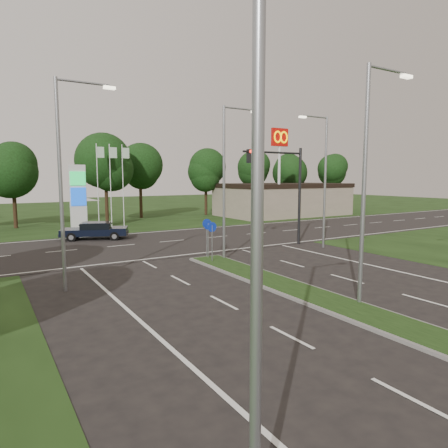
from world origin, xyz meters
TOP-DOWN VIEW (x-y plane):
  - verge_far at (0.00, 55.00)m, footprint 160.00×50.00m
  - cross_road at (0.00, 24.00)m, footprint 160.00×12.00m
  - median_kerb at (0.00, 4.00)m, footprint 2.00×26.00m
  - commercial_building at (22.00, 36.00)m, footprint 16.00×9.00m
  - streetlight_median_near at (1.00, 6.00)m, footprint 2.53×0.22m
  - streetlight_median_far at (1.00, 16.00)m, footprint 2.53×0.22m
  - streetlight_left_near at (-8.30, 0.00)m, footprint 2.53×0.22m
  - streetlight_left_far at (-8.30, 14.00)m, footprint 2.53×0.22m
  - streetlight_right_far at (8.80, 16.00)m, footprint 2.53×0.22m
  - traffic_signal at (7.19, 18.00)m, footprint 5.10×0.42m
  - median_signs at (0.00, 16.40)m, footprint 1.16×1.76m
  - gas_pylon at (-3.79, 33.05)m, footprint 5.80×1.26m
  - mcdonalds_sign at (18.00, 31.97)m, footprint 2.20×0.47m
  - treeline_far at (0.10, 39.93)m, footprint 6.00×6.00m
  - navy_sedan at (-3.83, 27.99)m, footprint 5.38×3.75m

SIDE VIEW (x-z plane):
  - verge_far at x=0.00m, z-range -0.01..0.01m
  - cross_road at x=0.00m, z-range -0.01..0.01m
  - median_kerb at x=0.00m, z-range 0.00..0.12m
  - navy_sedan at x=-3.83m, z-range 0.05..1.42m
  - median_signs at x=0.00m, z-range 0.52..2.90m
  - commercial_building at x=22.00m, z-range 0.00..4.00m
  - gas_pylon at x=-3.79m, z-range -0.80..7.20m
  - traffic_signal at x=7.19m, z-range 1.15..8.15m
  - streetlight_median_near at x=1.00m, z-range 0.58..9.58m
  - streetlight_median_far at x=1.00m, z-range 0.58..9.58m
  - streetlight_left_near at x=-8.30m, z-range 0.58..9.58m
  - streetlight_left_far at x=-8.30m, z-range 0.58..9.58m
  - streetlight_right_far at x=8.80m, z-range 0.58..9.58m
  - treeline_far at x=0.10m, z-range 1.88..11.78m
  - mcdonalds_sign at x=18.00m, z-range 2.79..13.19m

